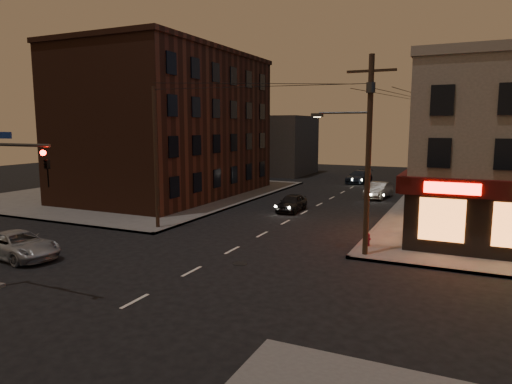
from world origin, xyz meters
The scene contains 14 objects.
ground centered at (0.00, 0.00, 0.00)m, with size 120.00×120.00×0.00m, color black.
sidewalk_nw centered at (-18.00, 19.00, 0.07)m, with size 24.00×28.00×0.15m, color #514F4C.
brick_apartment centered at (-14.50, 19.00, 6.65)m, with size 12.00×20.00×13.00m, color #422115.
bg_building_ne_a centered at (14.00, 38.00, 3.50)m, with size 10.00×12.00×7.00m, color #3F3D3A.
bg_building_nw centered at (-13.00, 42.00, 4.00)m, with size 9.00×10.00×8.00m, color #3F3D3A.
bg_building_ne_b centered at (12.00, 52.00, 3.00)m, with size 8.00×8.00×6.00m, color #3F3D3A.
utility_pole_main centered at (6.68, 5.80, 5.76)m, with size 4.20×0.44×10.00m.
utility_pole_far centered at (6.80, 32.00, 4.65)m, with size 0.26×0.26×9.00m, color #382619.
utility_pole_west centered at (-6.80, 6.50, 4.65)m, with size 0.24×0.24×9.00m, color #382619.
suv_cross centered at (-9.22, -1.86, 0.68)m, with size 2.25×4.87×1.35m, color gray.
sedan_near centered at (-1.07, 16.12, 0.68)m, with size 1.60×3.97×1.35m, color black.
sedan_mid centered at (3.96, 25.68, 0.74)m, with size 1.57×4.52×1.49m, color slate.
sedan_far centered at (-0.16, 36.38, 0.74)m, with size 2.06×5.07×1.47m, color #182231.
fire_hydrant centered at (6.61, 7.47, 0.54)m, with size 0.32×0.32×0.72m.
Camera 1 is at (11.30, -17.24, 6.71)m, focal length 32.00 mm.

